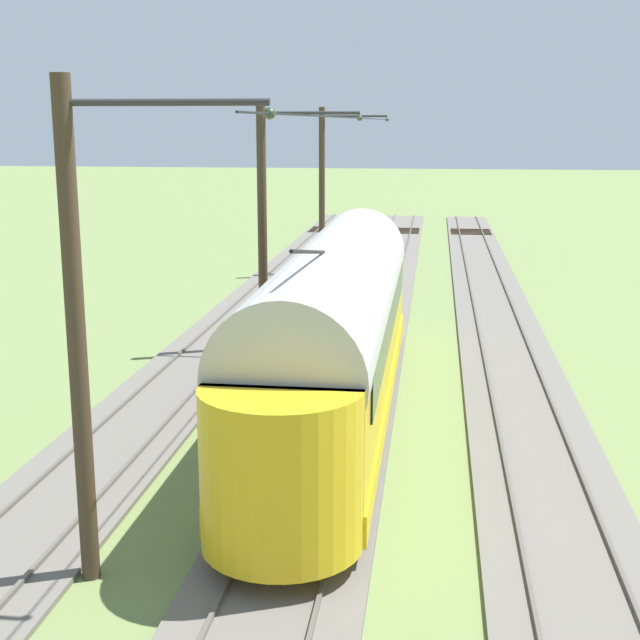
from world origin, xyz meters
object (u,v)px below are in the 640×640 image
object	(u,v)px
catenary_pole_mid_far	(82,329)
catenary_pole_mid_near	(265,223)
catenary_pole_foreground	(324,188)
vintage_streetcar	(336,326)

from	to	relation	value
catenary_pole_mid_far	catenary_pole_mid_near	bearing A→B (deg)	-90.00
catenary_pole_foreground	catenary_pole_mid_near	xyz separation A→B (m)	(0.00, 14.00, 0.00)
catenary_pole_foreground	catenary_pole_mid_far	world-z (taller)	same
catenary_pole_foreground	catenary_pole_mid_near	world-z (taller)	same
vintage_streetcar	catenary_pole_mid_far	size ratio (longest dim) A/B	2.27
catenary_pole_foreground	vintage_streetcar	bearing A→B (deg)	98.01
catenary_pole_foreground	catenary_pole_mid_far	bearing A→B (deg)	90.00
catenary_pole_mid_near	catenary_pole_mid_far	size ratio (longest dim) A/B	1.00
vintage_streetcar	catenary_pole_mid_far	distance (m)	8.61
catenary_pole_mid_near	vintage_streetcar	bearing A→B (deg)	115.02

